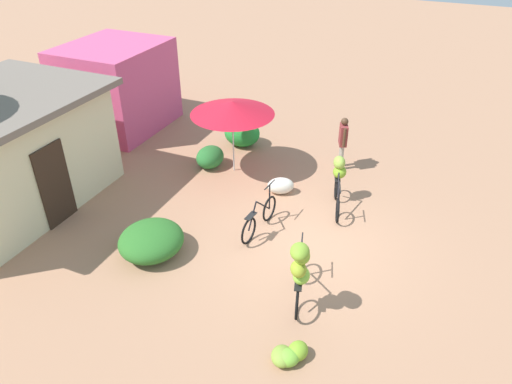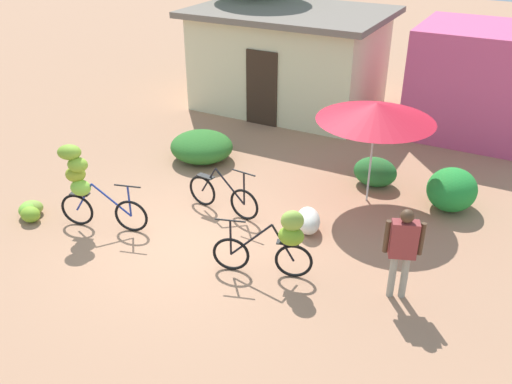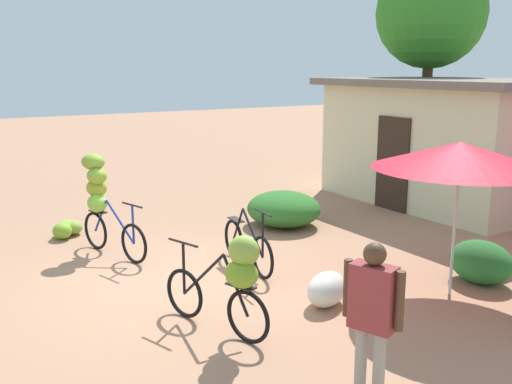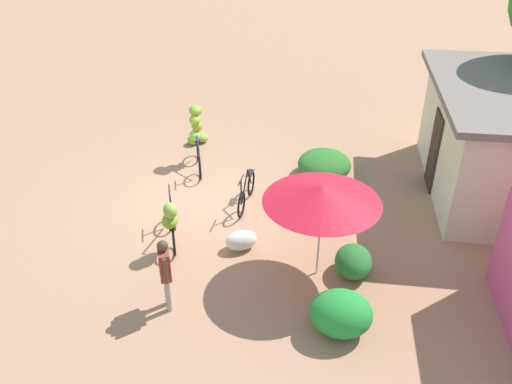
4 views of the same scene
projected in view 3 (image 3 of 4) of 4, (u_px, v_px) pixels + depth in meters
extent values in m
plane|color=#A9795B|center=(178.00, 282.00, 8.21)|extent=(60.00, 60.00, 0.00)
cube|color=beige|center=(448.00, 144.00, 13.01)|extent=(4.84, 3.40, 2.61)
cube|color=#72665B|center=(452.00, 82.00, 12.71)|extent=(5.34, 3.90, 0.16)
cube|color=#332319|center=(393.00, 164.00, 12.18)|extent=(0.90, 0.06, 2.00)
cylinder|color=brown|center=(425.00, 116.00, 14.99)|extent=(0.26, 0.26, 3.53)
sphere|color=#308225|center=(431.00, 13.00, 14.43)|extent=(2.77, 2.77, 2.77)
ellipsoid|color=#2C6B26|center=(284.00, 209.00, 11.08)|extent=(1.48, 1.41, 0.67)
ellipsoid|color=#277030|center=(481.00, 262.00, 8.15)|extent=(0.92, 0.75, 0.61)
cylinder|color=beige|center=(455.00, 223.00, 7.56)|extent=(0.04, 0.04, 2.01)
cone|color=red|center=(460.00, 155.00, 7.37)|extent=(2.28, 2.28, 0.35)
torus|color=black|center=(134.00, 244.00, 8.93)|extent=(0.64, 0.22, 0.65)
torus|color=black|center=(96.00, 231.00, 9.64)|extent=(0.64, 0.22, 0.65)
cylinder|color=navy|center=(101.00, 216.00, 9.45)|extent=(0.40, 0.15, 0.61)
cylinder|color=navy|center=(120.00, 222.00, 9.10)|extent=(0.71, 0.23, 0.61)
cylinder|color=black|center=(132.00, 205.00, 8.80)|extent=(0.49, 0.17, 0.03)
cylinder|color=navy|center=(133.00, 224.00, 8.86)|extent=(0.04, 0.04, 0.62)
cube|color=black|center=(98.00, 211.00, 9.49)|extent=(0.38, 0.23, 0.02)
ellipsoid|color=#86C53B|center=(97.00, 203.00, 9.38)|extent=(0.42, 0.35, 0.30)
ellipsoid|color=#8DA129|center=(96.00, 188.00, 9.44)|extent=(0.46, 0.43, 0.29)
ellipsoid|color=#80A92E|center=(97.00, 176.00, 9.29)|extent=(0.43, 0.38, 0.27)
ellipsoid|color=#7AA32E|center=(93.00, 162.00, 9.37)|extent=(0.51, 0.46, 0.27)
torus|color=black|center=(263.00, 258.00, 8.29)|extent=(0.64, 0.11, 0.64)
torus|color=black|center=(234.00, 239.00, 9.17)|extent=(0.64, 0.11, 0.64)
cylinder|color=black|center=(238.00, 224.00, 8.95)|extent=(0.39, 0.07, 0.60)
cylinder|color=black|center=(253.00, 232.00, 8.51)|extent=(0.68, 0.10, 0.61)
cylinder|color=black|center=(263.00, 212.00, 8.14)|extent=(0.50, 0.07, 0.03)
cylinder|color=black|center=(263.00, 235.00, 8.21)|extent=(0.04, 0.04, 0.68)
cube|color=black|center=(236.00, 220.00, 9.01)|extent=(0.37, 0.17, 0.02)
torus|color=black|center=(184.00, 293.00, 7.00)|extent=(0.61, 0.23, 0.62)
torus|color=black|center=(248.00, 317.00, 6.34)|extent=(0.61, 0.23, 0.62)
cylinder|color=black|center=(236.00, 285.00, 6.39)|extent=(0.39, 0.15, 0.66)
cylinder|color=black|center=(203.00, 275.00, 6.72)|extent=(0.68, 0.24, 0.67)
cylinder|color=black|center=(183.00, 243.00, 6.86)|extent=(0.49, 0.18, 0.03)
cylinder|color=black|center=(184.00, 268.00, 6.93)|extent=(0.04, 0.04, 0.65)
cube|color=black|center=(241.00, 286.00, 6.34)|extent=(0.39, 0.24, 0.02)
ellipsoid|color=olive|center=(242.00, 274.00, 6.24)|extent=(0.47, 0.40, 0.30)
ellipsoid|color=#8BAD3F|center=(244.00, 251.00, 6.20)|extent=(0.46, 0.43, 0.34)
ellipsoid|color=olive|center=(71.00, 227.00, 10.53)|extent=(0.54, 0.50, 0.27)
ellipsoid|color=#78BA39|center=(67.00, 228.00, 10.47)|extent=(0.50, 0.53, 0.28)
ellipsoid|color=#79A82A|center=(62.00, 231.00, 10.25)|extent=(0.44, 0.39, 0.30)
ellipsoid|color=silver|center=(327.00, 289.00, 7.37)|extent=(0.71, 0.82, 0.44)
cylinder|color=gray|center=(361.00, 364.00, 5.21)|extent=(0.11, 0.11, 0.75)
cylinder|color=gray|center=(379.00, 370.00, 5.10)|extent=(0.11, 0.11, 0.75)
cube|color=maroon|center=(373.00, 297.00, 5.01)|extent=(0.44, 0.33, 0.59)
cylinder|color=#4C3321|center=(348.00, 288.00, 5.15)|extent=(0.08, 0.08, 0.54)
cylinder|color=#4C3321|center=(400.00, 301.00, 4.86)|extent=(0.08, 0.08, 0.54)
sphere|color=#4C3321|center=(375.00, 254.00, 4.93)|extent=(0.20, 0.20, 0.20)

